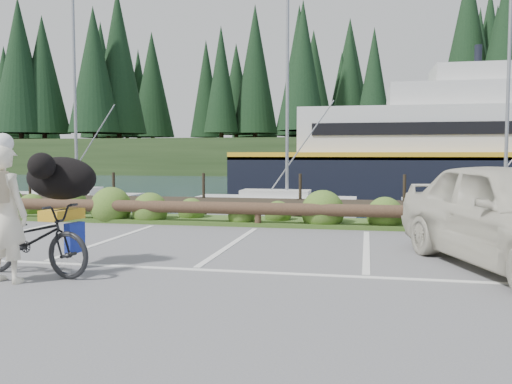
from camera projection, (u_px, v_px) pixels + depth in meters
ground at (201, 265)px, 8.70m from camera, size 72.00×72.00×0.00m
harbor_backdrop at (353, 165)px, 85.25m from camera, size 170.00×160.00×30.00m
vegetation_strip at (263, 221)px, 13.88m from camera, size 34.00×1.60×0.10m
log_rail at (258, 227)px, 13.20m from camera, size 32.00×0.30×0.60m
bicycle at (32, 239)px, 7.91m from camera, size 2.11×1.03×1.06m
cyclist at (5, 214)px, 7.44m from camera, size 0.76×0.56×1.90m
dog at (61, 178)px, 8.45m from camera, size 0.75×1.24×0.67m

